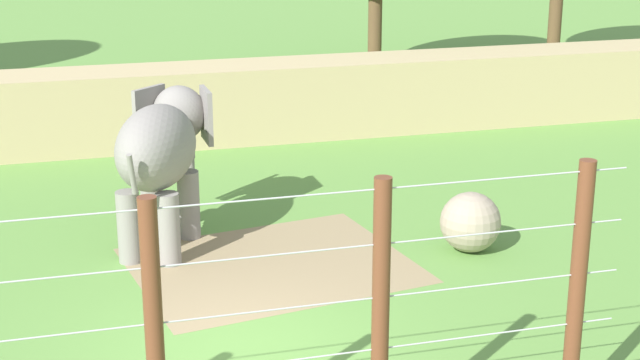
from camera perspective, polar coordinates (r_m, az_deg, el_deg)
name	(u,v)px	position (r m, az deg, el deg)	size (l,w,h in m)	color
ground_plane	(241,349)	(13.83, -4.68, -9.86)	(120.00, 120.00, 0.00)	#609342
dirt_patch	(272,265)	(16.59, -2.87, -5.01)	(4.56, 3.74, 0.01)	#937F5B
embankment_wall	(151,107)	(24.14, -9.90, 4.24)	(36.00, 1.80, 1.89)	tan
elephant	(161,150)	(17.20, -9.31, 1.77)	(2.27, 3.34, 2.65)	gray
enrichment_ball	(470,222)	(17.22, 8.83, -2.46)	(1.07, 1.07, 1.07)	gray
cable_fence	(279,328)	(10.67, -2.45, -8.68)	(8.09, 0.20, 3.25)	brown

